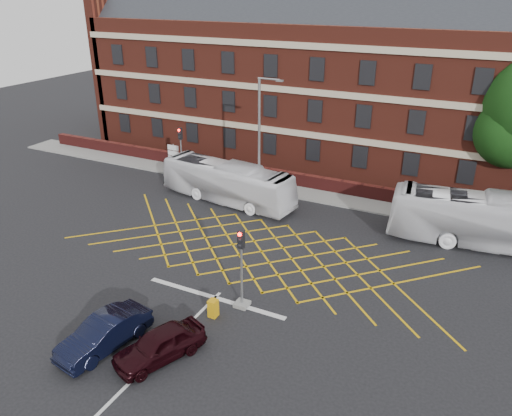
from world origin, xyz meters
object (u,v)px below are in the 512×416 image
at_px(street_lamp, 260,162).
at_px(direction_signs, 173,153).
at_px(utility_cabinet, 213,308).
at_px(car_maroon, 160,345).
at_px(traffic_light_near, 242,276).
at_px(traffic_light_far, 182,158).
at_px(car_navy, 104,333).
at_px(bus_left, 227,182).
at_px(bus_right, 491,221).

relative_size(street_lamp, direction_signs, 4.16).
bearing_deg(utility_cabinet, car_maroon, -98.17).
height_order(traffic_light_near, traffic_light_far, same).
bearing_deg(car_navy, bus_left, 110.29).
bearing_deg(bus_left, car_maroon, -152.33).
relative_size(car_maroon, utility_cabinet, 4.44).
xyz_separation_m(car_navy, traffic_light_near, (3.99, 5.47, 1.03)).
bearing_deg(utility_cabinet, bus_right, 50.53).
bearing_deg(traffic_light_far, utility_cabinet, -51.45).
bearing_deg(traffic_light_near, direction_signs, 134.06).
height_order(bus_left, traffic_light_near, traffic_light_near).
relative_size(car_navy, street_lamp, 0.49).
distance_m(bus_right, direction_signs, 25.82).
xyz_separation_m(street_lamp, utility_cabinet, (4.12, -13.53, -2.71)).
height_order(bus_left, car_navy, bus_left).
bearing_deg(traffic_light_near, street_lamp, 112.25).
relative_size(bus_right, car_maroon, 2.92).
height_order(traffic_light_near, street_lamp, street_lamp).
height_order(bus_left, bus_right, bus_right).
relative_size(bus_right, street_lamp, 1.31).
relative_size(car_maroon, traffic_light_far, 0.96).
distance_m(bus_right, car_maroon, 21.15).
distance_m(car_navy, direction_signs, 23.79).
height_order(bus_right, traffic_light_near, traffic_light_near).
distance_m(street_lamp, direction_signs, 10.81).
bearing_deg(traffic_light_near, utility_cabinet, -121.65).
bearing_deg(car_navy, traffic_light_far, 124.38).
bearing_deg(utility_cabinet, street_lamp, 106.94).
relative_size(bus_right, utility_cabinet, 12.99).
bearing_deg(bus_right, traffic_light_near, 132.26).
bearing_deg(traffic_light_far, traffic_light_near, -46.88).
bearing_deg(direction_signs, traffic_light_far, -38.92).
xyz_separation_m(bus_right, car_navy, (-14.55, -17.95, -0.94)).
bearing_deg(car_maroon, bus_left, 133.09).
bearing_deg(car_navy, street_lamp, 102.51).
distance_m(bus_left, utility_cabinet, 14.29).
distance_m(traffic_light_near, direction_signs, 21.68).
distance_m(traffic_light_near, traffic_light_far, 19.14).
xyz_separation_m(bus_left, car_navy, (3.26, -16.83, -0.76)).
bearing_deg(utility_cabinet, traffic_light_far, 128.55).
distance_m(bus_left, direction_signs, 8.88).
relative_size(traffic_light_near, street_lamp, 0.47).
distance_m(bus_right, utility_cabinet, 17.99).
xyz_separation_m(car_maroon, street_lamp, (-3.61, 17.12, 2.47)).
height_order(bus_right, car_maroon, bus_right).
xyz_separation_m(bus_left, direction_signs, (-7.82, 4.22, -0.11)).
distance_m(street_lamp, utility_cabinet, 14.40).
distance_m(traffic_light_near, utility_cabinet, 2.08).
bearing_deg(direction_signs, utility_cabinet, -50.01).
xyz_separation_m(bus_right, traffic_light_near, (-10.56, -12.48, 0.09)).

